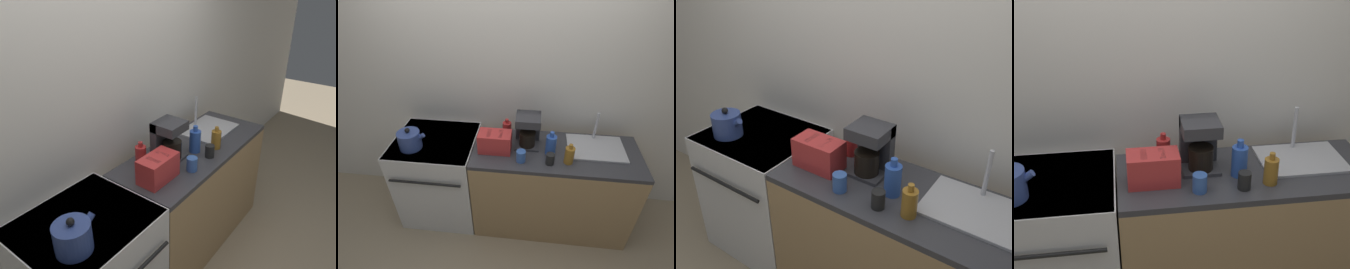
# 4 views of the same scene
# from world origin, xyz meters

# --- Properties ---
(wall_back) EXTENTS (8.00, 0.05, 2.60)m
(wall_back) POSITION_xyz_m (0.00, 0.72, 1.30)
(wall_back) COLOR silver
(wall_back) RESTS_ON ground_plane
(stove) EXTENTS (0.75, 0.70, 0.94)m
(stove) POSITION_xyz_m (-0.60, 0.33, 0.48)
(stove) COLOR silver
(stove) RESTS_ON ground_plane
(counter_block) EXTENTS (1.46, 0.59, 0.94)m
(counter_block) POSITION_xyz_m (0.52, 0.29, 0.47)
(counter_block) COLOR tan
(counter_block) RESTS_ON ground_plane
(kettle) EXTENTS (0.24, 0.19, 0.20)m
(kettle) POSITION_xyz_m (-0.76, 0.20, 1.02)
(kettle) COLOR #33478C
(kettle) RESTS_ON stove
(toaster) EXTENTS (0.28, 0.16, 0.18)m
(toaster) POSITION_xyz_m (-0.01, 0.25, 1.03)
(toaster) COLOR red
(toaster) RESTS_ON counter_block
(coffee_maker) EXTENTS (0.21, 0.20, 0.30)m
(coffee_maker) POSITION_xyz_m (0.26, 0.38, 1.10)
(coffee_maker) COLOR #333338
(coffee_maker) RESTS_ON counter_block
(sink_tray) EXTENTS (0.49, 0.36, 0.28)m
(sink_tray) POSITION_xyz_m (0.87, 0.38, 0.95)
(sink_tray) COLOR #B7B7BC
(sink_tray) RESTS_ON counter_block
(bottle_blue) EXTENTS (0.09, 0.09, 0.22)m
(bottle_blue) POSITION_xyz_m (0.47, 0.26, 1.03)
(bottle_blue) COLOR #2D56B7
(bottle_blue) RESTS_ON counter_block
(bottle_red) EXTENTS (0.08, 0.08, 0.18)m
(bottle_red) POSITION_xyz_m (0.07, 0.47, 1.02)
(bottle_red) COLOR #B72828
(bottle_red) RESTS_ON counter_block
(bottle_amber) EXTENTS (0.08, 0.08, 0.18)m
(bottle_amber) POSITION_xyz_m (0.61, 0.15, 1.02)
(bottle_amber) COLOR #9E6B23
(bottle_amber) RESTS_ON counter_block
(cup_blue) EXTENTS (0.08, 0.08, 0.10)m
(cup_blue) POSITION_xyz_m (0.22, 0.13, 0.99)
(cup_blue) COLOR #3860B2
(cup_blue) RESTS_ON counter_block
(cup_black) EXTENTS (0.07, 0.07, 0.10)m
(cup_black) POSITION_xyz_m (0.46, 0.12, 0.99)
(cup_black) COLOR black
(cup_black) RESTS_ON counter_block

